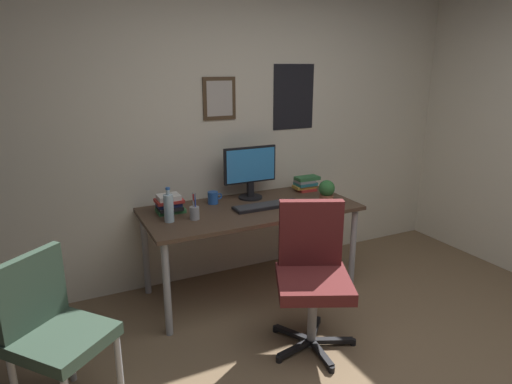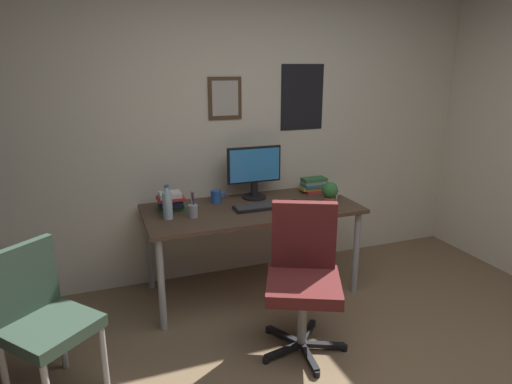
{
  "view_description": "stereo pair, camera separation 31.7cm",
  "coord_description": "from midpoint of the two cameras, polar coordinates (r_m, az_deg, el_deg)",
  "views": [
    {
      "loc": [
        -1.54,
        -1.29,
        1.8
      ],
      "look_at": [
        -0.14,
        1.59,
        0.87
      ],
      "focal_mm": 30.88,
      "sensor_mm": 36.0,
      "label": 1
    },
    {
      "loc": [
        -1.25,
        -1.41,
        1.8
      ],
      "look_at": [
        -0.14,
        1.59,
        0.87
      ],
      "focal_mm": 30.88,
      "sensor_mm": 36.0,
      "label": 2
    }
  ],
  "objects": [
    {
      "name": "wall_back",
      "position": [
        3.8,
        1.47,
        8.64
      ],
      "size": [
        4.4,
        0.1,
        2.6
      ],
      "color": "beige",
      "rests_on": "ground_plane"
    },
    {
      "name": "office_chair",
      "position": [
        2.9,
        9.34,
        -10.04
      ],
      "size": [
        0.61,
        0.61,
        0.95
      ],
      "color": "#591E1E",
      "rests_on": "ground_plane"
    },
    {
      "name": "desk",
      "position": [
        3.48,
        2.04,
        -3.08
      ],
      "size": [
        1.67,
        0.77,
        0.72
      ],
      "color": "#4C3828",
      "rests_on": "ground_plane"
    },
    {
      "name": "keyboard",
      "position": [
        3.43,
        3.35,
        -1.95
      ],
      "size": [
        0.43,
        0.15,
        0.03
      ],
      "color": "black",
      "rests_on": "desk"
    },
    {
      "name": "side_chair",
      "position": [
        2.66,
        -23.05,
        -14.47
      ],
      "size": [
        0.59,
        0.59,
        0.88
      ],
      "color": "#334738",
      "rests_on": "ground_plane"
    },
    {
      "name": "coffee_mug_near",
      "position": [
        3.56,
        -2.67,
        -0.61
      ],
      "size": [
        0.12,
        0.08,
        0.1
      ],
      "color": "#2659B2",
      "rests_on": "desk"
    },
    {
      "name": "pen_cup",
      "position": [
        3.23,
        -5.39,
        -2.4
      ],
      "size": [
        0.07,
        0.07,
        0.2
      ],
      "color": "#9EA0A5",
      "rests_on": "desk"
    },
    {
      "name": "computer_mouse",
      "position": [
        3.56,
        7.77,
        -1.32
      ],
      "size": [
        0.06,
        0.11,
        0.04
      ],
      "color": "black",
      "rests_on": "desk"
    },
    {
      "name": "potted_plant",
      "position": [
        3.53,
        12.06,
        -0.2
      ],
      "size": [
        0.13,
        0.13,
        0.19
      ],
      "color": "brown",
      "rests_on": "desk"
    },
    {
      "name": "coffee_mug_far",
      "position": [
        3.73,
        12.35,
        -0.19
      ],
      "size": [
        0.12,
        0.08,
        0.1
      ],
      "color": "white",
      "rests_on": "desk"
    },
    {
      "name": "monitor",
      "position": [
        3.63,
        2.27,
        2.82
      ],
      "size": [
        0.46,
        0.2,
        0.43
      ],
      "color": "black",
      "rests_on": "desk"
    },
    {
      "name": "book_stack_left",
      "position": [
        3.4,
        -8.37,
        -1.27
      ],
      "size": [
        0.22,
        0.17,
        0.14
      ],
      "color": "#33723F",
      "rests_on": "desk"
    },
    {
      "name": "water_bottle",
      "position": [
        3.2,
        -8.64,
        -1.69
      ],
      "size": [
        0.07,
        0.07,
        0.25
      ],
      "color": "silver",
      "rests_on": "desk"
    },
    {
      "name": "book_stack_right",
      "position": [
        3.9,
        9.64,
        0.91
      ],
      "size": [
        0.22,
        0.14,
        0.13
      ],
      "color": "#B22D28",
      "rests_on": "desk"
    }
  ]
}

